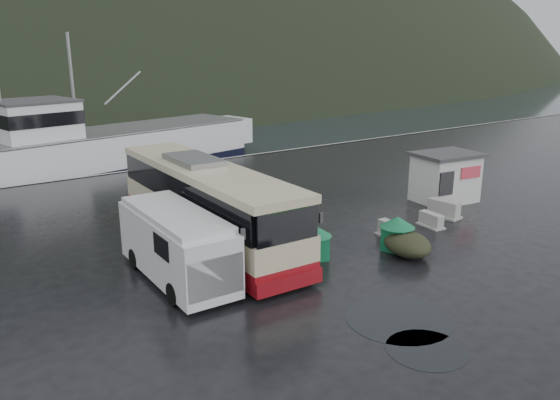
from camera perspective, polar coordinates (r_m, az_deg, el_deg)
ground at (r=24.05m, az=1.78°, el=-5.55°), size 160.00×160.00×0.00m
quay_edge at (r=41.12m, az=-15.35°, el=2.94°), size 160.00×0.60×1.50m
coach_bus at (r=25.59m, az=-7.60°, el=-4.35°), size 3.83×13.71×3.85m
white_van at (r=21.84m, az=-10.59°, el=-8.12°), size 2.51×6.77×2.81m
waste_bin_left at (r=23.51m, az=3.58°, el=-6.09°), size 1.35×1.35×1.48m
waste_bin_right at (r=24.95m, az=12.02°, el=-5.10°), size 1.42×1.42×1.55m
dome_tent at (r=24.48m, az=13.06°, el=-5.58°), size 2.62×3.05×1.01m
ticket_kiosk at (r=33.41m, az=16.69°, el=-0.07°), size 4.01×3.25×2.86m
jersey_barrier_a at (r=26.47m, az=11.46°, el=-3.84°), size 0.90×1.58×0.75m
jersey_barrier_b at (r=30.32m, az=16.69°, el=-1.67°), size 1.09×1.87×0.89m
jersey_barrier_c at (r=28.48m, az=15.46°, el=-2.69°), size 0.85×1.48×0.71m
fishing_trawler at (r=47.98m, az=-16.73°, el=4.62°), size 28.86×11.64×11.28m
puddles at (r=18.52m, az=13.09°, el=-12.84°), size 3.77×4.82×0.01m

